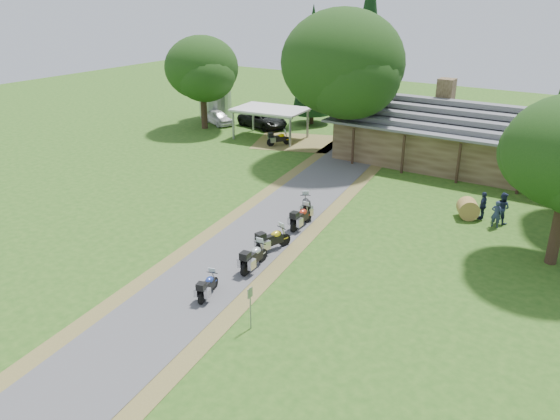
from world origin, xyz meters
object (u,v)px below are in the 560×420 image
Objects in this scene: motorcycle_row_b at (254,256)px; motorcycle_row_c at (273,238)px; motorcycle_row_d at (301,216)px; motorcycle_row_e at (306,205)px; hay_bale at (468,209)px; car_white_sedan at (218,116)px; lodge at (478,135)px; car_dark_suv at (263,116)px; carport at (271,123)px; motorcycle_row_a at (208,285)px; motorcycle_carport_a at (279,138)px; silo at (215,84)px.

motorcycle_row_c is (-0.32, 2.12, 0.01)m from motorcycle_row_b.
motorcycle_row_b is 5.49m from motorcycle_row_d.
motorcycle_row_e is (-0.91, 4.91, -0.01)m from motorcycle_row_c.
motorcycle_row_c is 12.21m from hay_bale.
car_white_sedan is 2.56× the size of motorcycle_row_e.
lodge reaches higher than motorcycle_row_e.
car_dark_suv is at bearing 29.34° from motorcycle_row_b.
car_white_sedan is (-25.03, 0.30, -1.60)m from lodge.
carport reaches higher than motorcycle_row_b.
motorcycle_row_b is (20.45, -22.64, -0.16)m from car_white_sedan.
hay_bale is (7.25, 9.82, -0.10)m from motorcycle_row_c.
motorcycle_row_a is at bearing -179.10° from motorcycle_row_d.
carport reaches higher than motorcycle_carport_a.
carport reaches higher than motorcycle_row_c.
motorcycle_row_e is 15.76m from motorcycle_carport_a.
motorcycle_row_b is 0.99× the size of motorcycle_row_c.
motorcycle_row_a is (-4.80, -25.52, -1.88)m from lodge.
lodge is at bearing -15.96° from motorcycle_row_b.
carport is 5.30× the size of hay_bale.
silo is 3.39× the size of motorcycle_row_b.
hay_bale is (2.35, -10.40, -1.86)m from lodge.
motorcycle_carport_a is at bearing -169.05° from lodge.
motorcycle_row_c is 3.36m from motorcycle_row_d.
carport reaches higher than car_white_sedan.
hay_bale is (22.94, -12.06, -0.52)m from car_dark_suv.
lodge is 10.83m from hay_bale.
motorcycle_row_b is at bearing -175.29° from motorcycle_row_d.
car_dark_suv is 25.92m from hay_bale.
silo is (-27.28, 2.70, 0.95)m from lodge.
silo is 32.15m from motorcycle_row_c.
lodge reaches higher than carport.
car_white_sedan is at bearing 47.40° from motorcycle_row_d.
motorcycle_row_a is 0.84× the size of motorcycle_row_d.
motorcycle_row_e is (-0.61, 1.57, 0.00)m from motorcycle_row_d.
motorcycle_row_a is 16.72m from hay_bale.
silo is 3.45× the size of motorcycle_row_d.
silo reaches higher than carport.
silo reaches higher than motorcycle_row_d.
silo is 33.91m from motorcycle_row_b.
motorcycle_row_e is at bearing 5.51° from motorcycle_row_b.
motorcycle_row_b is 2.14m from motorcycle_row_c.
motorcycle_carport_a reaches higher than hay_bale.
motorcycle_row_a is at bearing -119.36° from motorcycle_carport_a.
motorcycle_row_c is at bearing -45.68° from silo.
lodge is 20.88m from motorcycle_row_c.
motorcycle_carport_a is (9.36, -3.33, -0.18)m from car_white_sedan.
motorcycle_row_d is at bearing 21.73° from motorcycle_row_c.
motorcycle_row_e is at bearing -39.99° from silo.
motorcycle_row_c reaches higher than hay_bale.
motorcycle_row_e is (11.79, -13.87, -0.68)m from carport.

